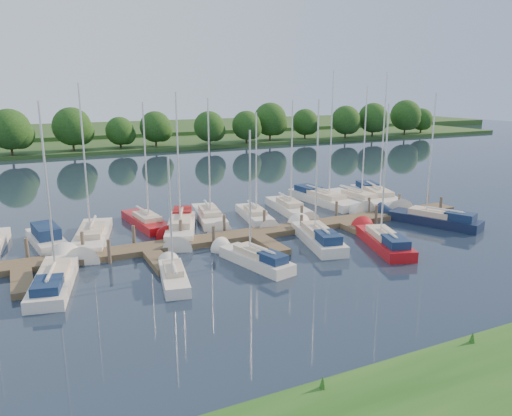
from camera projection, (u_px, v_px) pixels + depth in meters
name	position (u px, v px, depth m)	size (l,w,h in m)	color
ground	(307.00, 270.00, 30.99)	(260.00, 260.00, 0.00)	#1B2636
dock	(256.00, 236.00, 37.32)	(40.00, 6.00, 0.40)	#4A3A2A
mooring_pilings	(249.00, 228.00, 38.21)	(38.24, 2.84, 2.00)	#473D33
far_shore	(103.00, 144.00, 96.40)	(180.00, 30.00, 0.60)	#1E4018
distant_hill	(85.00, 131.00, 118.13)	(220.00, 40.00, 1.40)	#385726
treeline	(96.00, 129.00, 82.79)	(145.27, 9.49, 8.30)	#38281C
motorboat	(48.00, 241.00, 35.67)	(2.64, 6.67, 1.85)	silver
sailboat_n_2	(92.00, 240.00, 36.32)	(4.19, 9.39, 11.78)	silver
sailboat_n_3	(148.00, 223.00, 40.57)	(2.69, 8.21, 10.33)	#A90F13
sailboat_n_4	(181.00, 229.00, 38.73)	(4.55, 8.64, 11.23)	silver
sailboat_n_5	(210.00, 218.00, 42.18)	(3.25, 8.43, 10.60)	silver
sailboat_n_6	(255.00, 217.00, 42.61)	(2.70, 7.43, 9.43)	silver
sailboat_n_7	(290.00, 209.00, 45.11)	(2.72, 8.14, 10.38)	silver
sailboat_n_8	(326.00, 200.00, 48.47)	(3.19, 10.43, 13.02)	silver
sailboat_n_9	(360.00, 201.00, 48.54)	(2.78, 9.17, 11.58)	silver
sailboat_n_10	(378.00, 197.00, 49.82)	(4.78, 10.19, 12.81)	silver
sailboat_s_0	(55.00, 279.00, 28.76)	(3.57, 8.60, 10.76)	silver
sailboat_s_1	(173.00, 277.00, 29.19)	(2.29, 5.89, 7.65)	silver
sailboat_s_2	(254.00, 260.00, 31.95)	(2.94, 6.93, 8.94)	silver
sailboat_s_3	(317.00, 238.00, 36.42)	(3.54, 8.35, 10.70)	silver
sailboat_s_4	(383.00, 242.00, 35.56)	(3.99, 8.09, 10.44)	#A90F13
sailboat_s_5	(431.00, 220.00, 41.27)	(4.91, 8.46, 11.11)	#101C36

